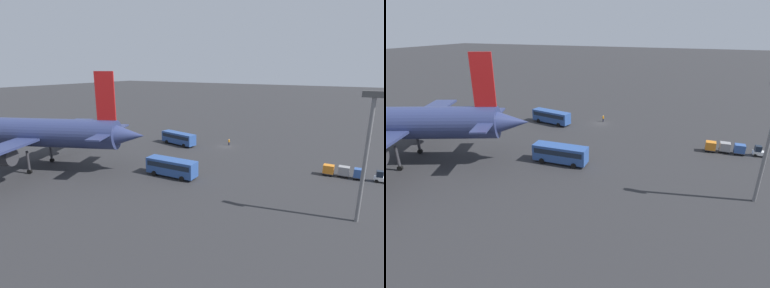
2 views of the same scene
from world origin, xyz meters
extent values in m
plane|color=#2D2D30|center=(0.00, 0.00, 0.00)|extent=(600.00, 600.00, 0.00)
cylinder|color=navy|center=(27.93, 35.87, 7.51)|extent=(36.95, 19.71, 5.78)
cone|color=navy|center=(8.96, 28.03, 7.51)|extent=(8.93, 7.68, 5.20)
cube|color=navy|center=(30.61, 24.49, 6.79)|extent=(11.13, 17.85, 0.44)
cube|color=red|center=(12.30, 29.41, 15.03)|extent=(3.61, 1.77, 9.25)
cube|color=navy|center=(11.95, 29.26, 8.09)|extent=(8.17, 14.89, 0.28)
cylinder|color=#38383D|center=(30.66, 27.32, 4.98)|extent=(5.38, 4.66, 3.18)
cylinder|color=#38383D|center=(24.76, 38.63, 2.31)|extent=(0.50, 0.50, 4.62)
cylinder|color=black|center=(24.76, 38.63, 0.45)|extent=(1.02, 0.81, 0.90)
cylinder|color=#38383D|center=(27.63, 31.68, 2.31)|extent=(0.50, 0.50, 4.62)
cylinder|color=black|center=(27.63, 31.68, 0.45)|extent=(1.02, 0.81, 0.90)
cube|color=#2D5199|center=(11.95, 4.45, 1.87)|extent=(10.79, 4.80, 2.83)
cube|color=#192333|center=(11.95, 4.45, 2.36)|extent=(9.98, 4.67, 0.91)
cylinder|color=black|center=(15.41, 5.15, 0.50)|extent=(1.04, 0.50, 1.00)
cylinder|color=black|center=(14.83, 2.40, 0.50)|extent=(1.04, 0.50, 1.00)
cylinder|color=black|center=(9.07, 6.50, 0.50)|extent=(1.04, 0.50, 1.00)
cylinder|color=black|center=(8.48, 3.76, 0.50)|extent=(1.04, 0.50, 1.00)
cube|color=#2D5199|center=(-0.12, 25.64, 1.91)|extent=(10.12, 3.12, 2.93)
cube|color=#192333|center=(-0.12, 25.64, 2.43)|extent=(9.32, 3.14, 0.94)
cylinder|color=black|center=(2.97, 27.22, 0.50)|extent=(1.01, 0.32, 1.00)
cylinder|color=black|center=(3.03, 24.21, 0.50)|extent=(1.01, 0.32, 1.00)
cylinder|color=black|center=(-3.27, 27.08, 0.50)|extent=(1.01, 0.32, 1.00)
cylinder|color=black|center=(-3.20, 24.07, 0.50)|extent=(1.01, 0.32, 1.00)
cube|color=white|center=(-34.92, 9.03, 0.65)|extent=(2.48, 1.45, 0.70)
cube|color=#192333|center=(-34.50, 9.06, 1.55)|extent=(1.15, 1.24, 1.10)
cylinder|color=black|center=(-34.13, 9.78, 0.30)|extent=(0.61, 0.26, 0.60)
cylinder|color=black|center=(-34.04, 8.38, 0.30)|extent=(0.61, 0.26, 0.60)
cylinder|color=black|center=(-35.80, 9.68, 0.30)|extent=(0.61, 0.26, 0.60)
cylinder|color=black|center=(-35.72, 8.28, 0.30)|extent=(0.61, 0.26, 0.60)
cylinder|color=#1E1E2D|center=(-0.16, -1.77, 0.42)|extent=(0.32, 0.32, 0.85)
cylinder|color=orange|center=(-0.16, -1.77, 1.18)|extent=(0.38, 0.38, 0.65)
sphere|color=tan|center=(-0.16, -1.77, 1.62)|extent=(0.24, 0.24, 0.24)
cube|color=#38383D|center=(-31.30, 9.52, 0.41)|extent=(2.00, 1.68, 0.10)
cube|color=#33569E|center=(-31.30, 9.52, 1.26)|extent=(1.90, 1.60, 1.60)
cylinder|color=black|center=(-30.55, 10.16, 0.18)|extent=(0.36, 0.12, 0.36)
cylinder|color=black|center=(-30.54, 8.88, 0.18)|extent=(0.36, 0.12, 0.36)
cylinder|color=black|center=(-32.07, 10.16, 0.18)|extent=(0.36, 0.12, 0.36)
cylinder|color=black|center=(-32.06, 8.88, 0.18)|extent=(0.36, 0.12, 0.36)
cube|color=#38383D|center=(-28.67, 9.45, 0.41)|extent=(2.00, 1.68, 0.10)
cube|color=gray|center=(-28.67, 9.45, 1.26)|extent=(1.90, 1.60, 1.60)
cylinder|color=black|center=(-27.91, 10.09, 0.18)|extent=(0.36, 0.12, 0.36)
cylinder|color=black|center=(-27.91, 8.81, 0.18)|extent=(0.36, 0.12, 0.36)
cylinder|color=black|center=(-29.43, 10.09, 0.18)|extent=(0.36, 0.12, 0.36)
cylinder|color=black|center=(-29.43, 8.81, 0.18)|extent=(0.36, 0.12, 0.36)
cube|color=#38383D|center=(-26.03, 9.90, 0.41)|extent=(2.00, 1.68, 0.10)
cube|color=orange|center=(-26.03, 9.90, 1.26)|extent=(1.90, 1.60, 1.60)
cylinder|color=black|center=(-25.27, 10.54, 0.18)|extent=(0.36, 0.12, 0.36)
cylinder|color=black|center=(-25.27, 9.26, 0.18)|extent=(0.36, 0.12, 0.36)
cylinder|color=black|center=(-26.79, 10.53, 0.18)|extent=(0.36, 0.12, 0.36)
cylinder|color=black|center=(-26.79, 9.25, 0.18)|extent=(0.36, 0.12, 0.36)
cylinder|color=slate|center=(-31.59, 27.48, 8.36)|extent=(0.50, 0.50, 16.73)
camera|label=1|loc=(-30.83, 70.55, 20.29)|focal=28.00mm
camera|label=2|loc=(-21.18, 71.35, 23.59)|focal=28.00mm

